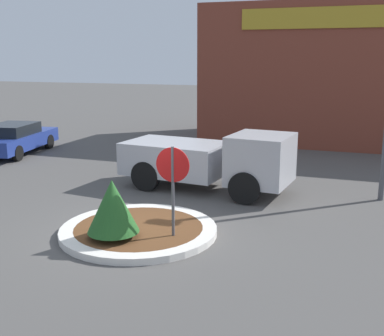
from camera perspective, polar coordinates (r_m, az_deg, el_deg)
The scene contains 7 objects.
ground_plane at distance 11.91m, azimuth -6.31°, elevation -7.71°, with size 120.00×120.00×0.00m, color #514F4C.
traffic_island at distance 11.88m, azimuth -6.32°, elevation -7.34°, with size 3.81×3.81×0.17m.
stop_sign at distance 10.84m, azimuth -2.29°, elevation -0.97°, with size 0.80×0.07×2.26m.
island_shrub at distance 11.05m, azimuth -9.40°, elevation -4.46°, with size 1.19×1.19×1.36m.
utility_truck at distance 15.33m, azimuth 2.09°, elevation 1.03°, with size 5.59×2.64×1.92m.
storefront_building at distance 25.43m, azimuth 18.86°, elevation 10.41°, with size 14.51×6.07×6.67m.
parked_sedan_blue at distance 22.62m, azimuth -20.24°, elevation 3.32°, with size 2.59×4.85×1.36m.
Camera 1 is at (4.88, -10.02, 4.20)m, focal length 45.00 mm.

